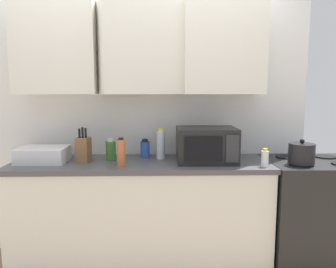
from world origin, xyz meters
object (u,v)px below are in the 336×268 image
microwave (206,145)px  bottle_blue_cleaner (145,149)px  kettle (301,153)px  stove_range (310,213)px  bottle_spice_jar (121,153)px  bottle_clear_tall (161,144)px  bottle_white_jar (265,158)px  bottle_green_oil (111,150)px  dish_rack (43,155)px  knife_block (83,149)px

microwave → bottle_blue_cleaner: bearing=160.1°
kettle → stove_range: bearing=39.5°
microwave → bottle_spice_jar: size_ratio=2.14×
bottle_clear_tall → bottle_blue_cleaner: (-0.14, 0.07, -0.05)m
bottle_spice_jar → bottle_white_jar: size_ratio=1.58×
microwave → bottle_green_oil: microwave is taller
dish_rack → bottle_spice_jar: (0.66, -0.18, 0.05)m
kettle → microwave: (-0.73, 0.14, 0.05)m
bottle_spice_jar → bottle_white_jar: (1.10, -0.03, -0.04)m
knife_block → bottle_white_jar: bearing=-8.4°
bottle_clear_tall → bottle_blue_cleaner: size_ratio=1.62×
kettle → microwave: size_ratio=0.41×
dish_rack → bottle_green_oil: bottle_green_oil is taller
knife_block → bottle_white_jar: 1.44m
stove_range → bottle_spice_jar: bearing=-174.2°
bottle_clear_tall → bottle_white_jar: bottle_clear_tall is taller
bottle_clear_tall → bottle_green_oil: size_ratio=1.42×
bottle_clear_tall → bottle_blue_cleaner: bearing=154.7°
bottle_spice_jar → kettle: bearing=0.8°
knife_block → bottle_clear_tall: 0.64m
bottle_white_jar → microwave: bearing=155.4°
bottle_spice_jar → bottle_blue_cleaner: bottle_spice_jar is taller
dish_rack → knife_block: 0.33m
bottle_spice_jar → bottle_clear_tall: bottle_clear_tall is taller
kettle → bottle_clear_tall: bottle_clear_tall is taller
bottle_clear_tall → bottle_green_oil: (-0.42, -0.04, -0.04)m
knife_block → stove_range: bearing=-0.5°
stove_range → dish_rack: bearing=179.5°
bottle_clear_tall → knife_block: bearing=-170.9°
stove_range → bottle_spice_jar: 1.68m
microwave → bottle_clear_tall: microwave is taller
microwave → knife_block: bearing=179.0°
bottle_blue_cleaner → knife_block: bearing=-161.4°
bottle_white_jar → kettle: bearing=10.1°
bottle_spice_jar → bottle_green_oil: (-0.12, 0.23, -0.02)m
stove_range → bottle_white_jar: bearing=-157.7°
microwave → knife_block: (-1.00, 0.02, -0.04)m
stove_range → knife_block: size_ratio=3.20×
bottle_spice_jar → dish_rack: bearing=164.7°
dish_rack → bottle_white_jar: (1.76, -0.21, 0.01)m
kettle → bottle_white_jar: (-0.31, -0.05, -0.03)m
kettle → bottle_white_jar: kettle is taller
bottle_white_jar → dish_rack: bearing=173.0°
bottle_white_jar → bottle_blue_cleaner: bottle_blue_cleaner is taller
bottle_clear_tall → bottle_green_oil: bearing=-174.0°
kettle → bottle_spice_jar: bottle_spice_jar is taller
bottle_white_jar → bottle_green_oil: bearing=167.5°
microwave → bottle_spice_jar: 0.69m
bottle_blue_cleaner → bottle_green_oil: bottle_green_oil is taller
knife_block → bottle_white_jar: size_ratio=2.02×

